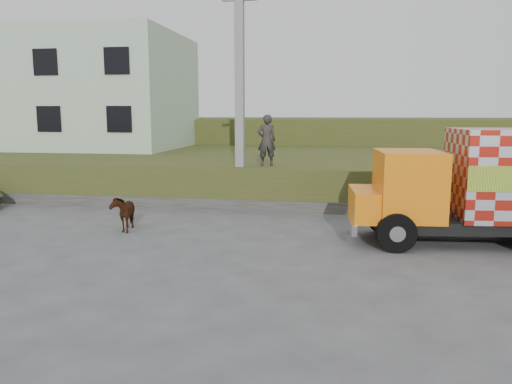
% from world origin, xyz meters
% --- Properties ---
extents(ground, '(120.00, 120.00, 0.00)m').
position_xyz_m(ground, '(0.00, 0.00, 0.00)').
color(ground, '#474749').
rests_on(ground, ground).
extents(embankment, '(40.00, 12.00, 1.50)m').
position_xyz_m(embankment, '(0.00, 10.00, 0.75)').
color(embankment, '#314717').
rests_on(embankment, ground).
extents(embankment_far, '(40.00, 12.00, 3.00)m').
position_xyz_m(embankment_far, '(0.00, 22.00, 1.50)').
color(embankment_far, '#314717').
rests_on(embankment_far, ground).
extents(retaining_strip, '(16.00, 0.50, 0.40)m').
position_xyz_m(retaining_strip, '(-2.00, 4.20, 0.20)').
color(retaining_strip, '#595651').
rests_on(retaining_strip, ground).
extents(building, '(10.00, 8.00, 6.00)m').
position_xyz_m(building, '(-11.00, 13.00, 4.50)').
color(building, '#A8C1A4').
rests_on(building, embankment).
extents(utility_pole, '(1.20, 0.30, 8.00)m').
position_xyz_m(utility_pole, '(-1.00, 4.60, 4.08)').
color(utility_pole, gray).
rests_on(utility_pole, ground).
extents(cargo_truck, '(6.86, 2.75, 3.00)m').
position_xyz_m(cargo_truck, '(6.54, 0.78, 1.54)').
color(cargo_truck, black).
rests_on(cargo_truck, ground).
extents(cow, '(0.87, 1.37, 1.07)m').
position_xyz_m(cow, '(-3.69, 0.65, 0.53)').
color(cow, '#34140D').
rests_on(cow, ground).
extents(pedestrian, '(0.77, 0.61, 1.83)m').
position_xyz_m(pedestrian, '(-0.10, 4.94, 2.42)').
color(pedestrian, '#2F2C2A').
rests_on(pedestrian, embankment).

